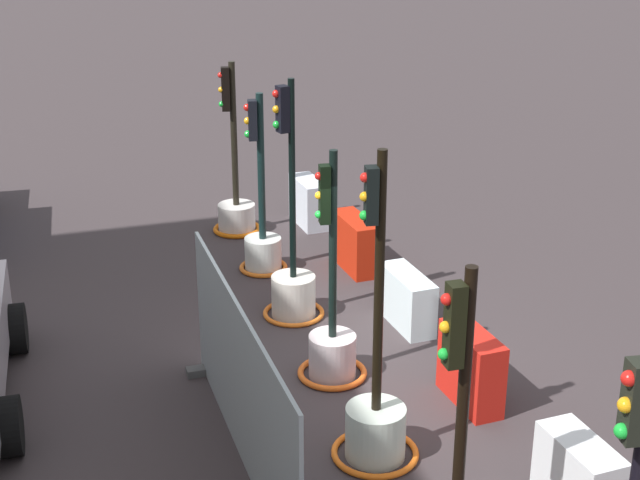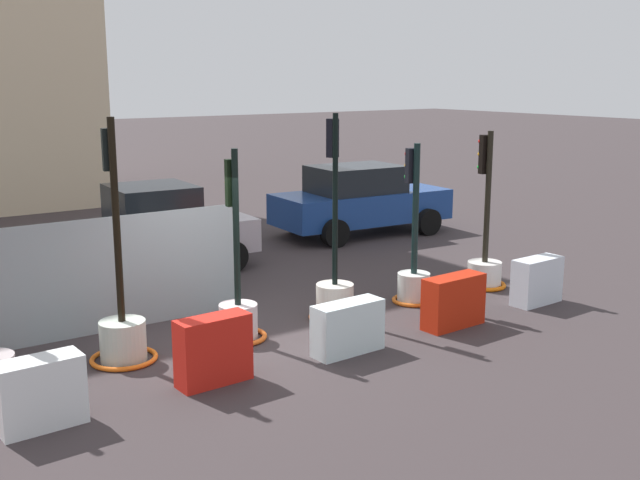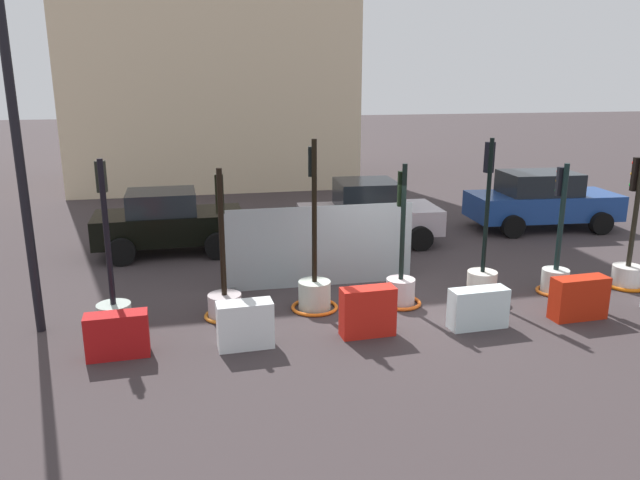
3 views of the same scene
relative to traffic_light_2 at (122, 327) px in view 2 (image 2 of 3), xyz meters
name	(u,v)px [view 2 (image 2 of 3)]	position (x,y,z in m)	size (l,w,h in m)	color
ground_plane	(235,340)	(1.71, -0.13, -0.50)	(120.00, 120.00, 0.00)	#393031
traffic_light_2	(122,327)	(0.00, 0.00, 0.00)	(0.95, 0.95, 3.43)	beige
traffic_light_3	(238,310)	(1.79, -0.12, -0.04)	(0.87, 0.87, 2.93)	beige
traffic_light_4	(335,289)	(3.59, -0.15, 0.02)	(0.88, 0.88, 3.39)	beige
traffic_light_5	(413,273)	(5.31, -0.16, 0.03)	(0.76, 0.76, 2.83)	silver
traffic_light_6	(484,262)	(7.10, -0.16, -0.02)	(0.84, 0.84, 2.97)	silver
construction_barrier_1	(40,393)	(-1.54, -1.51, -0.08)	(0.98, 0.47, 0.83)	silver
construction_barrier_2	(213,350)	(0.69, -1.47, -0.04)	(1.01, 0.42, 0.91)	red
construction_barrier_3	(348,328)	(2.81, -1.56, -0.11)	(1.12, 0.44, 0.76)	silver
construction_barrier_4	(453,301)	(4.92, -1.56, -0.08)	(1.12, 0.44, 0.84)	red
construction_barrier_5	(537,281)	(7.05, -1.46, -0.08)	(1.00, 0.44, 0.82)	silver
car_silver_hatchback	(156,230)	(2.49, 4.66, 0.35)	(3.96, 2.43, 1.78)	#B4A8B2
car_blue_estate	(360,200)	(8.19, 5.16, 0.38)	(4.59, 2.42, 1.76)	navy
site_fence_panel	(112,277)	(0.37, 1.36, 0.38)	(4.33, 0.50, 1.83)	#909BA1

